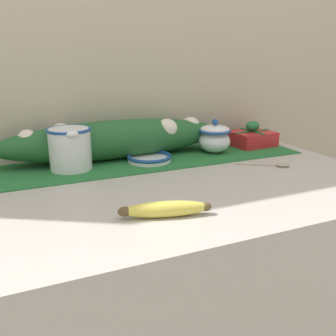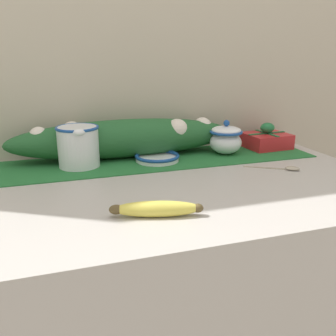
# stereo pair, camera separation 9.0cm
# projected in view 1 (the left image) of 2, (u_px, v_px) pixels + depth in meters

# --- Properties ---
(countertop) EXTENTS (1.25, 0.67, 0.90)m
(countertop) POSITION_uv_depth(u_px,v_px,m) (149.00, 336.00, 1.06)
(countertop) COLOR #B7B2AD
(countertop) RESTS_ON ground_plane
(back_wall) EXTENTS (2.05, 0.04, 2.40)m
(back_wall) POSITION_uv_depth(u_px,v_px,m) (104.00, 59.00, 1.15)
(back_wall) COLOR #B7AD99
(back_wall) RESTS_ON ground_plane
(table_runner) EXTENTS (1.15, 0.24, 0.00)m
(table_runner) POSITION_uv_depth(u_px,v_px,m) (122.00, 163.00, 1.11)
(table_runner) COLOR #236B33
(table_runner) RESTS_ON countertop
(cream_pitcher) EXTENTS (0.12, 0.14, 0.12)m
(cream_pitcher) POSITION_uv_depth(u_px,v_px,m) (70.00, 147.00, 1.03)
(cream_pitcher) COLOR white
(cream_pitcher) RESTS_ON countertop
(sugar_bowl) EXTENTS (0.11, 0.11, 0.11)m
(sugar_bowl) POSITION_uv_depth(u_px,v_px,m) (215.00, 138.00, 1.22)
(sugar_bowl) COLOR white
(sugar_bowl) RESTS_ON countertop
(small_dish) EXTENTS (0.13, 0.13, 0.02)m
(small_dish) POSITION_uv_depth(u_px,v_px,m) (149.00, 158.00, 1.12)
(small_dish) COLOR white
(small_dish) RESTS_ON countertop
(banana) EXTENTS (0.19, 0.08, 0.03)m
(banana) POSITION_uv_depth(u_px,v_px,m) (165.00, 209.00, 0.74)
(banana) COLOR #DBCC4C
(banana) RESTS_ON countertop
(spoon) EXTENTS (0.14, 0.10, 0.01)m
(spoon) POSITION_uv_depth(u_px,v_px,m) (280.00, 165.00, 1.08)
(spoon) COLOR #A89E89
(spoon) RESTS_ON countertop
(gift_box) EXTENTS (0.15, 0.13, 0.09)m
(gift_box) POSITION_uv_depth(u_px,v_px,m) (252.00, 137.00, 1.32)
(gift_box) COLOR red
(gift_box) RESTS_ON countertop
(poinsettia_garland) EXTENTS (0.71, 0.13, 0.12)m
(poinsettia_garland) POSITION_uv_depth(u_px,v_px,m) (117.00, 139.00, 1.14)
(poinsettia_garland) COLOR #235B2D
(poinsettia_garland) RESTS_ON countertop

